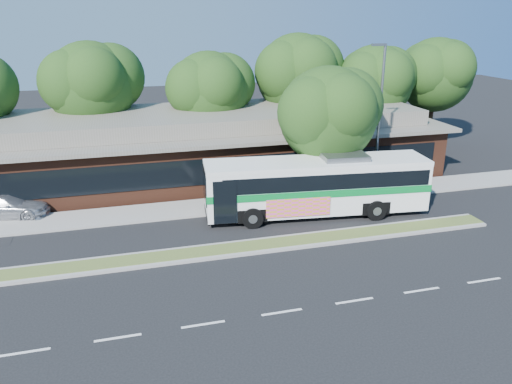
# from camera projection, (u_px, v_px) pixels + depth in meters

# --- Properties ---
(ground) EXTENTS (120.00, 120.00, 0.00)m
(ground) POSITION_uv_depth(u_px,v_px,m) (249.00, 254.00, 23.38)
(ground) COLOR black
(ground) RESTS_ON ground
(median_strip) EXTENTS (26.00, 1.10, 0.15)m
(median_strip) POSITION_uv_depth(u_px,v_px,m) (246.00, 247.00, 23.90)
(median_strip) COLOR #455724
(median_strip) RESTS_ON ground
(sidewalk) EXTENTS (44.00, 2.60, 0.12)m
(sidewalk) POSITION_uv_depth(u_px,v_px,m) (221.00, 205.00, 29.17)
(sidewalk) COLOR gray
(sidewalk) RESTS_ON ground
(plaza_building) EXTENTS (33.20, 11.20, 4.45)m
(plaza_building) POSITION_uv_depth(u_px,v_px,m) (201.00, 144.00, 34.46)
(plaza_building) COLOR #4F2718
(plaza_building) RESTS_ON ground
(lamp_post) EXTENTS (0.93, 0.18, 9.07)m
(lamp_post) POSITION_uv_depth(u_px,v_px,m) (379.00, 116.00, 29.56)
(lamp_post) COLOR slate
(lamp_post) RESTS_ON ground
(tree_bg_b) EXTENTS (6.69, 6.00, 9.00)m
(tree_bg_b) POSITION_uv_depth(u_px,v_px,m) (97.00, 83.00, 34.34)
(tree_bg_b) COLOR black
(tree_bg_b) RESTS_ON ground
(tree_bg_c) EXTENTS (6.24, 5.60, 8.26)m
(tree_bg_c) POSITION_uv_depth(u_px,v_px,m) (214.00, 89.00, 35.59)
(tree_bg_c) COLOR black
(tree_bg_c) RESTS_ON ground
(tree_bg_d) EXTENTS (6.91, 6.20, 9.37)m
(tree_bg_d) POSITION_uv_depth(u_px,v_px,m) (302.00, 73.00, 37.99)
(tree_bg_d) COLOR black
(tree_bg_d) RESTS_ON ground
(tree_bg_e) EXTENTS (6.47, 5.80, 8.50)m
(tree_bg_e) POSITION_uv_depth(u_px,v_px,m) (379.00, 81.00, 38.78)
(tree_bg_e) COLOR black
(tree_bg_e) RESTS_ON ground
(tree_bg_f) EXTENTS (6.69, 6.00, 8.92)m
(tree_bg_f) POSITION_uv_depth(u_px,v_px,m) (439.00, 73.00, 41.08)
(tree_bg_f) COLOR black
(tree_bg_f) RESTS_ON ground
(transit_bus) EXTENTS (12.47, 3.93, 3.45)m
(transit_bus) POSITION_uv_depth(u_px,v_px,m) (317.00, 182.00, 27.40)
(transit_bus) COLOR white
(transit_bus) RESTS_ON ground
(sedan) EXTENTS (4.94, 2.86, 1.35)m
(sedan) POSITION_uv_depth(u_px,v_px,m) (6.00, 206.00, 27.47)
(sedan) COLOR #BBBCC2
(sedan) RESTS_ON ground
(sidewalk_tree) EXTENTS (6.33, 5.68, 7.92)m
(sidewalk_tree) POSITION_uv_depth(u_px,v_px,m) (334.00, 112.00, 29.06)
(sidewalk_tree) COLOR black
(sidewalk_tree) RESTS_ON ground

